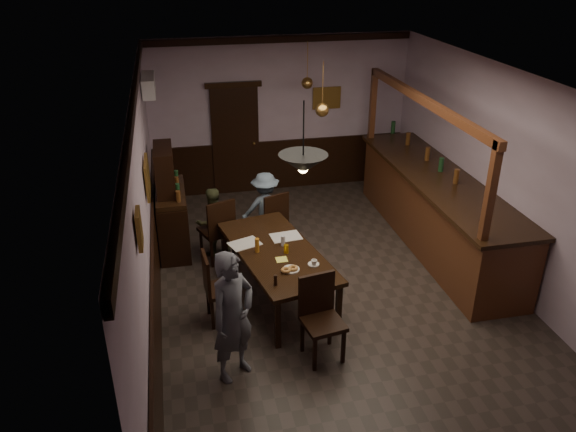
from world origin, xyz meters
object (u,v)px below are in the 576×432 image
object	(u,v)px
chair_far_left	(219,228)
sideboard	(171,209)
soda_can	(286,249)
pendant_iron	(303,164)
pendant_brass_far	(307,83)
chair_near	(320,313)
chair_far_right	(273,219)
person_standing	(233,317)
person_seated_left	(212,222)
person_seated_right	(265,208)
chair_side	(216,285)
bar_counter	(436,208)
pendant_brass_mid	(322,110)
dining_table	(277,254)
coffee_cup	(314,263)

from	to	relation	value
chair_far_left	sideboard	size ratio (longest dim) A/B	0.62
soda_can	pendant_iron	size ratio (longest dim) A/B	0.14
chair_far_left	pendant_brass_far	xyz separation A→B (m)	(1.82, 1.83, 1.72)
chair_near	sideboard	distance (m)	3.46
sideboard	chair_far_right	bearing A→B (deg)	-14.92
person_standing	sideboard	distance (m)	3.25
person_seated_left	person_seated_right	distance (m)	0.90
person_seated_right	chair_far_right	bearing A→B (deg)	105.04
sideboard	pendant_iron	xyz separation A→B (m)	(1.53, -2.54, 1.59)
chair_side	chair_near	bearing A→B (deg)	-133.14
chair_far_right	person_seated_left	size ratio (longest dim) A/B	0.91
person_seated_right	sideboard	distance (m)	1.51
person_seated_right	person_standing	bearing A→B (deg)	74.17
chair_near	pendant_iron	distance (m)	1.78
person_seated_right	pendant_brass_far	size ratio (longest dim) A/B	1.52
person_standing	soda_can	distance (m)	1.61
person_standing	pendant_brass_far	bearing A→B (deg)	30.95
bar_counter	pendant_brass_mid	distance (m)	2.54
chair_side	pendant_iron	bearing A→B (deg)	-116.13
chair_far_right	chair_side	bearing A→B (deg)	37.15
pendant_brass_mid	pendant_brass_far	world-z (taller)	same
chair_far_right	soda_can	xyz separation A→B (m)	(-0.09, -1.43, 0.25)
chair_side	dining_table	bearing A→B (deg)	-71.39
chair_near	bar_counter	bearing A→B (deg)	32.36
sideboard	bar_counter	world-z (taller)	bar_counter
person_seated_right	pendant_iron	size ratio (longest dim) A/B	1.49
chair_far_left	pendant_iron	distance (m)	2.71
chair_side	person_seated_left	world-z (taller)	person_seated_left
chair_side	coffee_cup	distance (m)	1.30
person_seated_right	pendant_iron	xyz separation A→B (m)	(0.04, -2.39, 1.66)
coffee_cup	soda_can	size ratio (longest dim) A/B	0.67
chair_side	pendant_brass_far	size ratio (longest dim) A/B	1.23
dining_table	chair_near	distance (m)	1.32
person_seated_left	sideboard	distance (m)	0.71
dining_table	pendant_brass_mid	size ratio (longest dim) A/B	2.91
pendant_iron	sideboard	bearing A→B (deg)	121.18
chair_near	person_seated_left	world-z (taller)	person_seated_left
pendant_iron	pendant_brass_far	distance (m)	3.88
chair_far_right	person_seated_right	distance (m)	0.29
coffee_cup	bar_counter	xyz separation A→B (m)	(2.44, 1.52, -0.17)
dining_table	sideboard	distance (m)	2.23
chair_far_right	person_seated_left	xyz separation A→B (m)	(-0.95, 0.09, 0.00)
chair_side	person_standing	world-z (taller)	person_standing
bar_counter	soda_can	bearing A→B (deg)	-157.78
chair_far_left	chair_near	bearing A→B (deg)	90.26
pendant_brass_mid	person_seated_right	bearing A→B (deg)	156.36
person_standing	pendant_brass_mid	bearing A→B (deg)	21.90
chair_near	person_standing	size ratio (longest dim) A/B	0.66
chair_far_right	bar_counter	size ratio (longest dim) A/B	0.23
dining_table	chair_side	bearing A→B (deg)	-156.80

